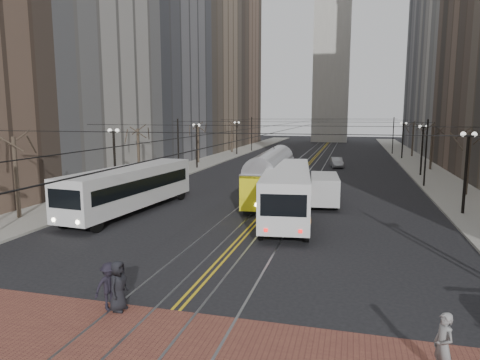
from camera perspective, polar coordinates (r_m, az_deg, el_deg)
The scene contains 23 objects.
ground at distance 17.21m, azimuth -7.24°, elevation -15.50°, with size 260.00×260.00×0.00m, color black.
sidewalk_left at distance 63.50m, azimuth -4.64°, elevation 2.38°, with size 5.00×140.00×0.15m, color gray.
sidewalk_right at distance 60.60m, azimuth 23.21°, elevation 1.40°, with size 5.00×140.00×0.15m, color gray.
crosswalk_band at distance 14.00m, azimuth -13.83°, elevation -21.71°, with size 25.00×6.00×0.01m, color brown.
streetcar_rails at distance 60.24m, azimuth 8.95°, elevation 1.89°, with size 4.80×130.00×0.02m, color gray.
centre_lines at distance 60.24m, azimuth 8.95°, elevation 1.90°, with size 0.42×130.00×0.01m, color gold.
building_left_mid at distance 68.95m, azimuth -13.17°, elevation 16.79°, with size 16.00×20.00×34.00m, color slate.
building_left_midfar at distance 89.25m, azimuth -8.19°, elevation 20.89°, with size 20.00×20.00×52.00m, color #7F6B57.
building_left_far at distance 106.13m, azimuth -2.72°, elevation 15.71°, with size 16.00×20.00×40.00m, color brown.
building_right_far at distance 103.22m, azimuth 26.49°, elevation 15.03°, with size 16.00×20.00×40.00m, color slate.
clock_tower at distance 120.21m, azimuth 12.41°, elevation 22.44°, with size 12.00×12.00×66.00m.
lamp_posts at distance 43.89m, azimuth 6.85°, elevation 3.10°, with size 27.60×57.20×5.60m.
street_trees at distance 50.31m, azimuth 7.88°, elevation 3.79°, with size 31.68×53.28×5.60m.
trolley_wires at distance 49.83m, azimuth 7.85°, elevation 4.87°, with size 25.96×120.00×6.60m.
transit_bus at distance 31.92m, azimuth -14.38°, elevation -1.30°, with size 2.74×13.15×3.29m, color silver.
streetcar at distance 35.90m, azimuth 4.17°, elevation -0.05°, with size 2.51×13.49×3.18m, color yellow.
rear_bus at distance 29.27m, azimuth 6.28°, elevation -1.82°, with size 2.86×13.18×3.44m, color silver.
cargo_van at distance 33.93m, azimuth 11.18°, elevation -1.40°, with size 2.05×5.34×2.36m, color silver.
sedan_grey at distance 39.44m, azimuth 11.67°, elevation -0.67°, with size 1.73×4.30×1.46m, color #3A3E41.
sedan_silver at distance 59.26m, azimuth 12.76°, elevation 2.32°, with size 1.42×4.08×1.34m, color #9A9CA1.
pedestrian_a at distance 16.44m, azimuth -15.92°, elevation -13.40°, with size 0.91×0.59×1.86m, color black.
pedestrian_b at distance 13.39m, azimuth 25.48°, elevation -19.33°, with size 0.67×0.44×1.84m, color gray.
pedestrian_d at distance 16.64m, azimuth -17.03°, elevation -13.35°, with size 1.14×0.66×1.77m, color black.
Camera 1 is at (5.99, -14.52, 7.04)m, focal length 32.00 mm.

